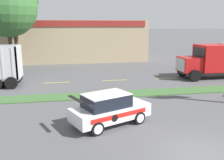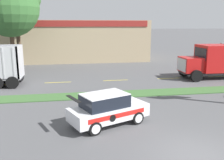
# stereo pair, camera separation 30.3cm
# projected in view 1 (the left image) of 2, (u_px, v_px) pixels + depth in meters

# --- Properties ---
(ground_plane) EXTENTS (600.00, 600.00, 0.00)m
(ground_plane) POSITION_uv_depth(u_px,v_px,m) (199.00, 155.00, 10.21)
(ground_plane) COLOR #515154
(grass_verge) EXTENTS (120.00, 1.87, 0.06)m
(grass_verge) POSITION_uv_depth(u_px,v_px,m) (136.00, 93.00, 19.26)
(grass_verge) COLOR #3D6633
(grass_verge) RESTS_ON ground_plane
(centre_line_3) EXTENTS (2.40, 0.14, 0.01)m
(centre_line_3) POSITION_uv_depth(u_px,v_px,m) (57.00, 83.00, 22.92)
(centre_line_3) COLOR yellow
(centre_line_3) RESTS_ON ground_plane
(centre_line_4) EXTENTS (2.40, 0.14, 0.01)m
(centre_line_4) POSITION_uv_depth(u_px,v_px,m) (115.00, 80.00, 23.87)
(centre_line_4) COLOR yellow
(centre_line_4) RESTS_ON ground_plane
(centre_line_5) EXTENTS (2.40, 0.14, 0.01)m
(centre_line_5) POSITION_uv_depth(u_px,v_px,m) (168.00, 78.00, 24.83)
(centre_line_5) COLOR yellow
(centre_line_5) RESTS_ON ground_plane
(centre_line_6) EXTENTS (2.40, 0.14, 0.01)m
(centre_line_6) POSITION_uv_depth(u_px,v_px,m) (217.00, 76.00, 25.78)
(centre_line_6) COLOR yellow
(centre_line_6) RESTS_ON ground_plane
(dump_truck_mid) EXTENTS (11.67, 2.85, 3.80)m
(dump_truck_mid) POSITION_uv_depth(u_px,v_px,m) (224.00, 61.00, 24.86)
(dump_truck_mid) COLOR black
(dump_truck_mid) RESTS_ON ground_plane
(rally_car) EXTENTS (4.54, 3.25, 1.75)m
(rally_car) POSITION_uv_depth(u_px,v_px,m) (109.00, 109.00, 13.16)
(rally_car) COLOR white
(rally_car) RESTS_ON ground_plane
(store_building_backdrop) EXTENTS (24.46, 12.10, 5.79)m
(store_building_backdrop) POSITION_uv_depth(u_px,v_px,m) (61.00, 40.00, 38.54)
(store_building_backdrop) COLOR tan
(store_building_backdrop) RESTS_ON ground_plane
(tree_behind_centre) EXTENTS (6.33, 6.33, 11.76)m
(tree_behind_centre) POSITION_uv_depth(u_px,v_px,m) (7.00, 1.00, 26.24)
(tree_behind_centre) COLOR brown
(tree_behind_centre) RESTS_ON ground_plane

